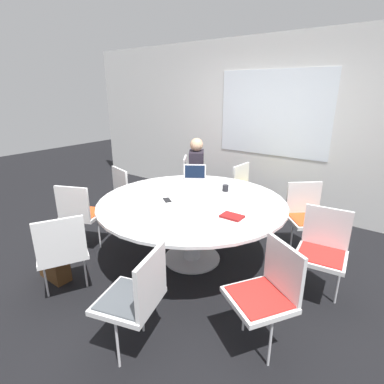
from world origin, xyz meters
TOP-DOWN VIEW (x-y plane):
  - ground_plane at (0.00, 0.00)m, footprint 16.00×16.00m
  - wall_back at (0.00, 2.15)m, footprint 8.00×0.07m
  - conference_table at (0.00, 0.00)m, footprint 2.07×2.07m
  - chair_0 at (-0.99, 1.36)m, footprint 0.59×0.60m
  - chair_1 at (-1.35, 0.27)m, footprint 0.53×0.52m
  - chair_2 at (-1.23, -0.61)m, footprint 0.57×0.56m
  - chair_3 at (-0.57, -1.26)m, footprint 0.57×0.58m
  - chair_4 at (0.46, -1.30)m, footprint 0.53×0.54m
  - chair_5 at (1.20, -0.68)m, footprint 0.60×0.59m
  - chair_6 at (1.36, 0.22)m, footprint 0.48×0.47m
  - chair_7 at (0.99, 0.96)m, footprint 0.61×0.61m
  - chair_8 at (0.01, 1.38)m, footprint 0.44×0.46m
  - person_0 at (-0.79, 1.20)m, footprint 0.38×0.42m
  - laptop at (-0.42, 0.62)m, footprint 0.37×0.35m
  - spiral_notebook at (0.59, -0.14)m, footprint 0.21×0.15m
  - coffee_cup at (0.13, 0.50)m, footprint 0.07×0.07m
  - cell_phone at (-0.23, -0.16)m, footprint 0.15×0.14m
  - handbag at (-0.94, -1.18)m, footprint 0.36×0.16m

SIDE VIEW (x-z plane):
  - ground_plane at x=0.00m, z-range 0.00..0.00m
  - handbag at x=-0.94m, z-range 0.00..0.28m
  - chair_0 at x=-0.99m, z-range 0.08..0.95m
  - chair_1 at x=-1.35m, z-range 0.08..0.95m
  - chair_2 at x=-1.23m, z-range 0.08..0.95m
  - chair_3 at x=-0.57m, z-range 0.08..0.95m
  - chair_4 at x=0.46m, z-range 0.08..0.95m
  - chair_5 at x=1.20m, z-range 0.08..0.95m
  - chair_6 at x=1.36m, z-range 0.08..0.95m
  - chair_7 at x=0.99m, z-range 0.08..0.95m
  - chair_8 at x=0.01m, z-range 0.08..0.95m
  - conference_table at x=0.00m, z-range 0.26..1.00m
  - person_0 at x=-0.79m, z-range 0.10..1.31m
  - cell_phone at x=-0.23m, z-range 0.74..0.75m
  - spiral_notebook at x=0.59m, z-range 0.74..0.76m
  - coffee_cup at x=0.13m, z-range 0.74..0.82m
  - laptop at x=-0.42m, z-range 0.69..0.90m
  - wall_back at x=0.00m, z-range 0.00..2.70m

